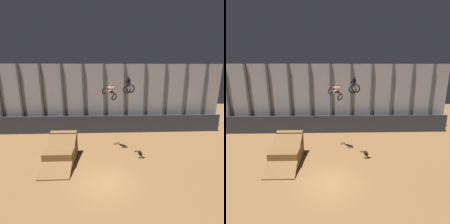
% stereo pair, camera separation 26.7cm
% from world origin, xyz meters
% --- Properties ---
extents(ground_plane, '(60.00, 60.00, 0.00)m').
position_xyz_m(ground_plane, '(0.00, 0.00, 0.00)').
color(ground_plane, olive).
extents(arena_back_wall, '(32.00, 0.40, 9.05)m').
position_xyz_m(arena_back_wall, '(0.00, 12.11, 4.53)').
color(arena_back_wall, '#A3A8B2').
rests_on(arena_back_wall, ground_plane).
extents(lower_barrier, '(31.36, 0.20, 2.36)m').
position_xyz_m(lower_barrier, '(0.00, 10.80, 1.18)').
color(lower_barrier, '#2D333D').
rests_on(lower_barrier, ground_plane).
extents(dirt_ramp, '(2.58, 4.75, 2.51)m').
position_xyz_m(dirt_ramp, '(-4.04, 3.66, 0.85)').
color(dirt_ramp, brown).
rests_on(dirt_ramp, ground_plane).
extents(rider_bike_left_air, '(1.70, 1.70, 1.67)m').
position_xyz_m(rider_bike_left_air, '(0.58, 5.68, 6.19)').
color(rider_bike_left_air, black).
extents(rider_bike_right_air, '(0.86, 1.76, 1.56)m').
position_xyz_m(rider_bike_right_air, '(2.08, 3.39, 6.93)').
color(rider_bike_right_air, black).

